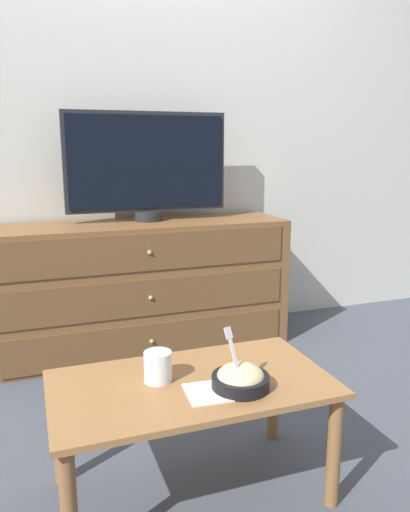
{
  "coord_description": "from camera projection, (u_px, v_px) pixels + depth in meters",
  "views": [
    {
      "loc": [
        -0.61,
        -2.86,
        1.11
      ],
      "look_at": [
        -0.01,
        -1.19,
        0.72
      ],
      "focal_mm": 35.0,
      "sensor_mm": 36.0,
      "label": 1
    }
  ],
  "objects": [
    {
      "name": "wall_back",
      "position": [
        134.0,
        112.0,
        2.81
      ],
      "size": [
        12.0,
        0.05,
        2.6
      ],
      "color": "silver",
      "rests_on": "ground_plane"
    },
    {
      "name": "dresser",
      "position": [
        141.0,
        287.0,
        2.75
      ],
      "size": [
        1.61,
        0.45,
        0.71
      ],
      "color": "brown",
      "rests_on": "ground_plane"
    },
    {
      "name": "drink_cup",
      "position": [
        158.0,
        368.0,
        1.55
      ],
      "size": [
        0.09,
        0.09,
        0.1
      ],
      "color": "#9E6638",
      "rests_on": "coffee_table"
    },
    {
      "name": "coffee_table",
      "position": [
        192.0,
        399.0,
        1.57
      ],
      "size": [
        0.87,
        0.48,
        0.4
      ],
      "color": "#9E6B3D",
      "rests_on": "ground_plane"
    },
    {
      "name": "napkin",
      "position": [
        210.0,
        392.0,
        1.48
      ],
      "size": [
        0.15,
        0.15,
        0.0
      ],
      "color": "silver",
      "rests_on": "coffee_table"
    },
    {
      "name": "takeout_bowl",
      "position": [
        241.0,
        379.0,
        1.51
      ],
      "size": [
        0.18,
        0.18,
        0.19
      ],
      "color": "black",
      "rests_on": "coffee_table"
    },
    {
      "name": "ground_plane",
      "position": [
        141.0,
        331.0,
        3.07
      ],
      "size": [
        12.0,
        12.0,
        0.0
      ],
      "primitive_type": "plane",
      "color": "#474C56"
    },
    {
      "name": "tv",
      "position": [
        147.0,
        165.0,
        2.68
      ],
      "size": [
        0.88,
        0.15,
        0.58
      ],
      "color": "#232328",
      "rests_on": "dresser"
    }
  ]
}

